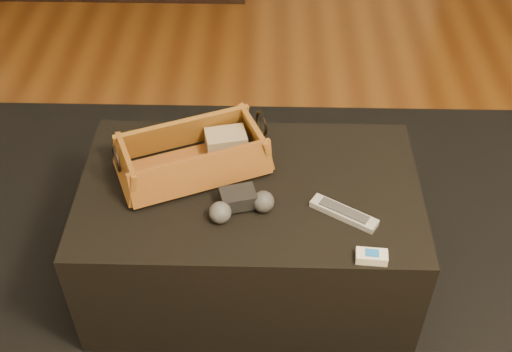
{
  "coord_description": "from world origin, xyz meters",
  "views": [
    {
      "loc": [
        -0.15,
        -0.97,
        1.73
      ],
      "look_at": [
        -0.18,
        0.36,
        0.49
      ],
      "focal_mm": 45.0,
      "sensor_mm": 36.0,
      "label": 1
    }
  ],
  "objects_px": {
    "ottoman": "(250,234)",
    "cream_gadget": "(372,256)",
    "game_controller": "(241,203)",
    "wicker_basket": "(193,157)",
    "tv_remote": "(188,168)",
    "silver_remote": "(344,213)"
  },
  "relations": [
    {
      "from": "wicker_basket",
      "to": "silver_remote",
      "type": "distance_m",
      "value": 0.47
    },
    {
      "from": "tv_remote",
      "to": "ottoman",
      "type": "bearing_deg",
      "value": -41.88
    },
    {
      "from": "ottoman",
      "to": "cream_gadget",
      "type": "height_order",
      "value": "cream_gadget"
    },
    {
      "from": "tv_remote",
      "to": "cream_gadget",
      "type": "bearing_deg",
      "value": -60.18
    },
    {
      "from": "ottoman",
      "to": "wicker_basket",
      "type": "xyz_separation_m",
      "value": [
        -0.17,
        0.07,
        0.26
      ]
    },
    {
      "from": "ottoman",
      "to": "wicker_basket",
      "type": "relative_size",
      "value": 2.05
    },
    {
      "from": "tv_remote",
      "to": "cream_gadget",
      "type": "relative_size",
      "value": 2.74
    },
    {
      "from": "tv_remote",
      "to": "wicker_basket",
      "type": "bearing_deg",
      "value": 30.87
    },
    {
      "from": "ottoman",
      "to": "game_controller",
      "type": "bearing_deg",
      "value": -101.74
    },
    {
      "from": "tv_remote",
      "to": "cream_gadget",
      "type": "height_order",
      "value": "tv_remote"
    },
    {
      "from": "ottoman",
      "to": "game_controller",
      "type": "distance_m",
      "value": 0.26
    },
    {
      "from": "game_controller",
      "to": "silver_remote",
      "type": "distance_m",
      "value": 0.29
    },
    {
      "from": "game_controller",
      "to": "silver_remote",
      "type": "xyz_separation_m",
      "value": [
        0.29,
        -0.01,
        -0.02
      ]
    },
    {
      "from": "game_controller",
      "to": "silver_remote",
      "type": "height_order",
      "value": "game_controller"
    },
    {
      "from": "ottoman",
      "to": "cream_gadget",
      "type": "relative_size",
      "value": 11.84
    },
    {
      "from": "ottoman",
      "to": "cream_gadget",
      "type": "distance_m",
      "value": 0.48
    },
    {
      "from": "wicker_basket",
      "to": "game_controller",
      "type": "xyz_separation_m",
      "value": [
        0.15,
        -0.17,
        -0.02
      ]
    },
    {
      "from": "tv_remote",
      "to": "wicker_basket",
      "type": "xyz_separation_m",
      "value": [
        0.01,
        0.02,
        0.02
      ]
    },
    {
      "from": "tv_remote",
      "to": "cream_gadget",
      "type": "distance_m",
      "value": 0.6
    },
    {
      "from": "ottoman",
      "to": "cream_gadget",
      "type": "bearing_deg",
      "value": -39.5
    },
    {
      "from": "wicker_basket",
      "to": "game_controller",
      "type": "distance_m",
      "value": 0.22
    },
    {
      "from": "ottoman",
      "to": "wicker_basket",
      "type": "bearing_deg",
      "value": 158.49
    }
  ]
}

